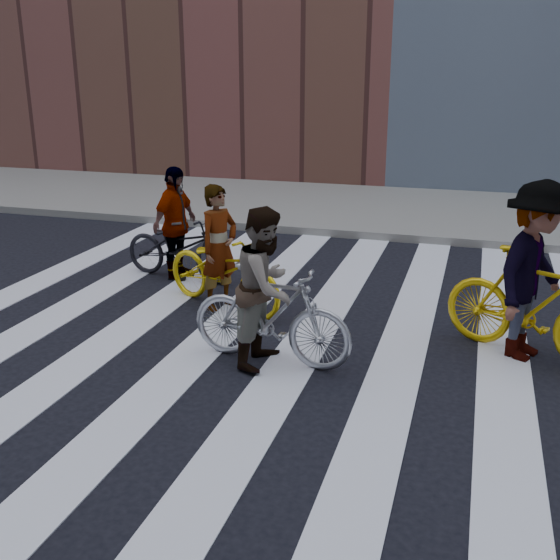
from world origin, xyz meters
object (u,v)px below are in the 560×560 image
at_px(bike_yellow_left, 223,270).
at_px(rider_rear, 175,224).
at_px(rider_mid, 266,287).
at_px(rider_left, 219,248).
at_px(bike_silver_mid, 271,315).
at_px(bike_yellow_right, 534,305).
at_px(rider_right, 533,272).
at_px(bike_dark_rear, 179,247).

xyz_separation_m(bike_yellow_left, rider_rear, (-1.16, 1.00, 0.32)).
xyz_separation_m(rider_mid, rider_rear, (-2.22, 2.44, -0.01)).
height_order(bike_yellow_left, rider_left, rider_left).
relative_size(bike_silver_mid, bike_yellow_right, 0.90).
distance_m(bike_yellow_left, bike_yellow_right, 3.83).
height_order(bike_silver_mid, rider_right, rider_right).
relative_size(bike_dark_rear, rider_rear, 1.11).
bearing_deg(bike_yellow_right, bike_yellow_left, 107.77).
distance_m(bike_silver_mid, rider_right, 2.84).
relative_size(rider_mid, rider_right, 0.87).
height_order(bike_dark_rear, rider_rear, rider_rear).
xyz_separation_m(bike_yellow_left, bike_yellow_right, (3.80, -0.47, 0.08)).
bearing_deg(rider_mid, bike_dark_rear, 47.09).
relative_size(bike_yellow_right, rider_left, 1.23).
xyz_separation_m(rider_mid, rider_right, (2.69, 0.96, 0.12)).
distance_m(bike_dark_rear, rider_rear, 0.36).
relative_size(bike_silver_mid, rider_right, 0.93).
bearing_deg(rider_left, bike_yellow_left, -66.14).
relative_size(bike_dark_rear, rider_left, 1.14).
bearing_deg(bike_yellow_left, rider_mid, -119.60).
bearing_deg(bike_silver_mid, bike_dark_rear, 47.74).
xyz_separation_m(bike_silver_mid, bike_yellow_right, (2.69, 0.96, 0.06)).
bearing_deg(rider_right, rider_rear, 98.19).
bearing_deg(bike_yellow_right, rider_rear, 98.35).
bearing_deg(bike_yellow_left, rider_right, -73.33).
bearing_deg(rider_right, rider_mid, 134.62).
height_order(bike_silver_mid, rider_mid, rider_mid).
bearing_deg(rider_left, rider_rear, 71.84).
height_order(bike_yellow_right, rider_rear, rider_rear).
xyz_separation_m(bike_silver_mid, rider_rear, (-2.27, 2.44, 0.30)).
height_order(bike_yellow_right, rider_left, rider_left).
relative_size(bike_yellow_left, bike_dark_rear, 1.06).
distance_m(bike_silver_mid, bike_yellow_right, 2.86).
bearing_deg(rider_left, bike_silver_mid, -117.11).
distance_m(bike_yellow_left, bike_silver_mid, 1.82).
bearing_deg(rider_rear, bike_yellow_left, -121.60).
bearing_deg(rider_rear, rider_right, -97.51).
distance_m(bike_silver_mid, bike_dark_rear, 3.30).
height_order(bike_yellow_left, rider_right, rider_right).
relative_size(bike_yellow_right, bike_dark_rear, 1.08).
relative_size(rider_left, rider_rear, 0.97).
distance_m(bike_yellow_right, rider_mid, 2.91).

